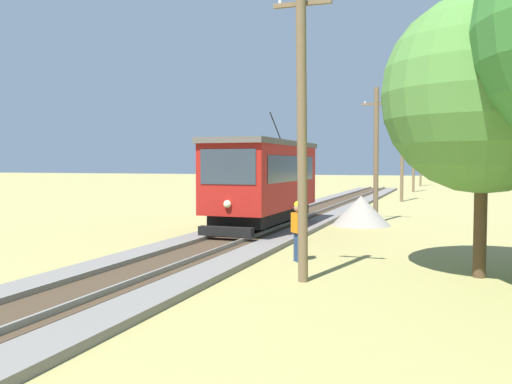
# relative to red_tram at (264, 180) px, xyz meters

# --- Properties ---
(red_tram) EXTENTS (2.60, 8.54, 4.79)m
(red_tram) POSITION_rel_red_tram_xyz_m (0.00, 0.00, 0.00)
(red_tram) COLOR maroon
(red_tram) RESTS_ON rail_right
(utility_pole_near_tram) EXTENTS (1.40, 0.63, 7.54)m
(utility_pole_near_tram) POSITION_rel_red_tram_xyz_m (4.02, -9.11, 1.67)
(utility_pole_near_tram) COLOR brown
(utility_pole_near_tram) RESTS_ON ground
(utility_pole_mid) EXTENTS (1.40, 0.44, 6.51)m
(utility_pole_mid) POSITION_rel_red_tram_xyz_m (4.02, 4.96, 1.16)
(utility_pole_mid) COLOR brown
(utility_pole_mid) RESTS_ON ground
(utility_pole_far) EXTENTS (1.40, 0.36, 7.32)m
(utility_pole_far) POSITION_rel_red_tram_xyz_m (4.02, 20.52, 1.56)
(utility_pole_far) COLOR brown
(utility_pole_far) RESTS_ON ground
(utility_pole_distant) EXTENTS (1.40, 0.25, 7.98)m
(utility_pole_distant) POSITION_rel_red_tram_xyz_m (4.02, 34.84, 1.89)
(utility_pole_distant) COLOR brown
(utility_pole_distant) RESTS_ON ground
(utility_pole_horizon) EXTENTS (1.40, 0.50, 8.39)m
(utility_pole_horizon) POSITION_rel_red_tram_xyz_m (4.02, 49.58, 2.10)
(utility_pole_horizon) COLOR brown
(utility_pole_horizon) RESTS_ON ground
(gravel_pile) EXTENTS (2.72, 2.72, 1.38)m
(gravel_pile) POSITION_rel_red_tram_xyz_m (3.52, 3.67, -1.50)
(gravel_pile) COLOR gray
(gravel_pile) RESTS_ON ground
(track_worker) EXTENTS (0.44, 0.44, 1.78)m
(track_worker) POSITION_rel_red_tram_xyz_m (3.18, -6.35, -1.21)
(track_worker) COLOR navy
(track_worker) RESTS_ON ground
(tree_left_near) EXTENTS (5.01, 5.01, 7.14)m
(tree_left_near) POSITION_rel_red_tram_xyz_m (8.10, -6.94, 2.43)
(tree_left_near) COLOR #4C3823
(tree_left_near) RESTS_ON ground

